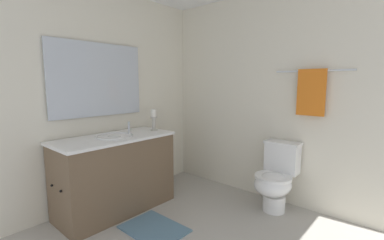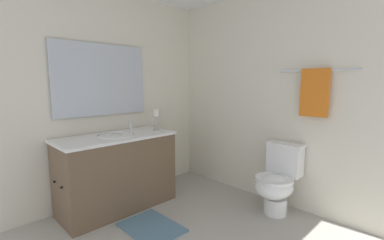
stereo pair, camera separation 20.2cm
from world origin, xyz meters
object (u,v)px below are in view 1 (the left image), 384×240
Objects in this scene: bath_mat at (154,229)px; vanity_cabinet at (116,173)px; sink_basin at (115,140)px; toilet at (276,178)px; mirror at (98,80)px; candle_holder_tall at (154,120)px; towel_bar at (313,71)px; towel_near_vanity at (311,92)px.

vanity_cabinet is at bearing -180.00° from bath_mat.
toilet is (1.32, 1.14, -0.42)m from sink_basin.
mirror is 1.69m from bath_mat.
towel_bar reaches higher than candle_holder_tall.
sink_basin is 0.70m from mirror.
towel_bar is at bearing 36.33° from mirror.
toilet is 0.97× the size of towel_bar.
towel_bar reaches higher than sink_basin.
towel_near_vanity is (1.58, 1.35, 0.51)m from sink_basin.
candle_holder_tall is 0.33× the size of towel_bar.
mirror is 2.30m from towel_bar.
vanity_cabinet is 1.05m from mirror.
towel_near_vanity is (-0.00, -0.02, -0.22)m from towel_bar.
towel_bar is (1.86, 1.36, 0.09)m from mirror.
towel_bar is at bearing 41.50° from toilet.
towel_near_vanity is (1.58, 1.35, 0.88)m from vanity_cabinet.
bath_mat is at bearing 0.00° from vanity_cabinet.
toilet is (1.28, 0.63, -0.60)m from candle_holder_tall.
mirror is at bearing -122.49° from candle_holder_tall.
towel_near_vanity is 2.09m from bath_mat.
vanity_cabinet is at bearing -139.48° from towel_near_vanity.
sink_basin is 0.83× the size of towel_near_vanity.
vanity_cabinet is 2.36m from towel_bar.
towel_bar is 1.61× the size of towel_near_vanity.
candle_holder_tall is at bearing 84.72° from sink_basin.
towel_near_vanity is (1.53, 0.83, 0.34)m from candle_holder_tall.
toilet is at bearing 58.52° from bath_mat.
sink_basin is 0.52× the size of towel_bar.
sink_basin is at bearing -95.28° from candle_holder_tall.
sink_basin is at bearing 0.20° from mirror.
mirror reaches higher than sink_basin.
bath_mat is at bearing -0.09° from sink_basin.
towel_near_vanity is (0.25, 0.20, 0.93)m from toilet.
vanity_cabinet is 1.63× the size of towel_bar.
candle_holder_tall reaches higher than bath_mat.
bath_mat is (-0.95, -1.36, -1.51)m from towel_bar.
bath_mat is (-0.70, -1.14, -0.36)m from toilet.
vanity_cabinet is 4.97× the size of candle_holder_tall.
sink_basin reaches higher than bath_mat.
sink_basin is at bearing 179.91° from bath_mat.
towel_bar is (1.58, 1.36, 1.11)m from vanity_cabinet.
mirror reaches higher than bath_mat.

